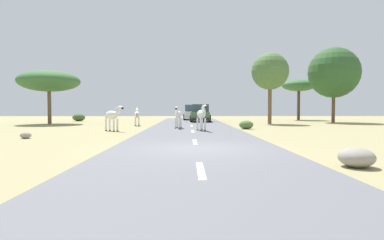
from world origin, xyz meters
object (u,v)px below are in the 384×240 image
at_px(zebra_2, 178,115).
at_px(bush_0, 79,117).
at_px(car_0, 192,113).
at_px(bush_4, 246,125).
at_px(tree_0, 49,81).
at_px(tree_4, 334,73).
at_px(rock_2, 357,157).
at_px(zebra_1, 113,115).
at_px(zebra_3, 137,115).
at_px(car_1, 201,114).
at_px(tree_2, 270,72).
at_px(rock_1, 26,135).
at_px(tree_1, 299,86).
at_px(zebra_0, 202,115).

relative_size(zebra_2, bush_0, 1.23).
xyz_separation_m(car_0, bush_4, (3.44, -15.83, -0.56)).
relative_size(zebra_2, tree_0, 0.31).
height_order(car_0, tree_4, tree_4).
xyz_separation_m(tree_0, rock_2, (16.38, -21.18, -3.54)).
distance_m(zebra_1, bush_0, 16.74).
xyz_separation_m(zebra_2, zebra_3, (-3.41, 4.09, -0.07)).
distance_m(car_1, tree_4, 13.59).
bearing_deg(tree_2, rock_1, -137.47).
distance_m(zebra_2, tree_4, 18.15).
xyz_separation_m(zebra_1, zebra_2, (3.98, 1.91, 0.00)).
bearing_deg(zebra_2, rock_1, 51.09).
relative_size(zebra_3, rock_1, 3.19).
bearing_deg(bush_0, car_1, -11.54).
xyz_separation_m(tree_1, bush_4, (-9.05, -16.07, -3.73)).
relative_size(car_1, tree_4, 0.61).
xyz_separation_m(zebra_2, rock_1, (-6.95, -6.70, -0.82)).
height_order(bush_4, rock_1, bush_4).
relative_size(zebra_0, car_1, 0.39).
bearing_deg(bush_0, bush_4, -40.00).
height_order(tree_1, bush_4, tree_1).
distance_m(car_1, tree_2, 7.98).
bearing_deg(car_0, tree_1, 2.04).
height_order(zebra_1, bush_0, zebra_1).
relative_size(zebra_0, zebra_2, 1.06).
relative_size(zebra_3, car_0, 0.37).
bearing_deg(zebra_1, tree_2, 164.39).
bearing_deg(tree_2, bush_4, -115.64).
distance_m(car_0, bush_4, 16.21).
distance_m(rock_1, rock_2, 13.91).
bearing_deg(tree_2, zebra_0, -124.69).
distance_m(bush_4, rock_2, 14.20).
distance_m(tree_1, rock_1, 30.97).
xyz_separation_m(zebra_2, car_1, (1.94, 10.55, -0.12)).
distance_m(zebra_3, car_0, 12.61).
bearing_deg(zebra_2, zebra_3, -42.99).
relative_size(zebra_3, car_1, 0.36).
xyz_separation_m(bush_4, rock_2, (0.14, -14.19, -0.05)).
bearing_deg(zebra_1, tree_1, 173.21).
xyz_separation_m(zebra_0, rock_2, (3.27, -11.82, -0.79)).
xyz_separation_m(car_1, rock_2, (2.82, -24.74, -0.61)).
height_order(zebra_0, tree_1, tree_1).
distance_m(zebra_3, bush_4, 9.04).
distance_m(zebra_1, tree_0, 12.06).
relative_size(tree_0, rock_2, 5.88).
height_order(zebra_0, rock_1, zebra_0).
height_order(car_1, rock_2, car_1).
distance_m(zebra_1, car_1, 13.80).
distance_m(tree_2, bush_0, 20.54).
height_order(tree_0, tree_2, tree_2).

